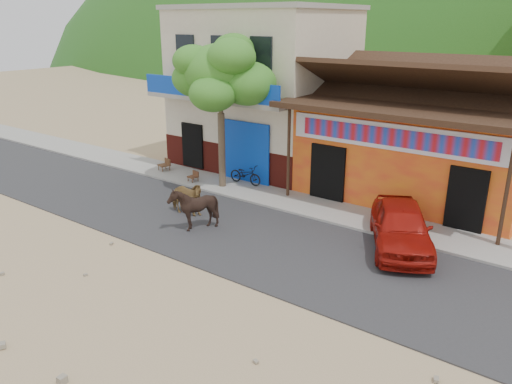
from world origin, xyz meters
TOP-DOWN VIEW (x-y plane):
  - ground at (0.00, 0.00)m, footprint 120.00×120.00m
  - road at (0.00, 2.50)m, footprint 60.00×5.00m
  - sidewalk at (0.00, 6.00)m, footprint 60.00×2.00m
  - dance_club at (2.00, 10.00)m, footprint 8.00×6.00m
  - cafe_building at (-5.50, 10.00)m, footprint 7.00×6.00m
  - tree at (-4.60, 5.80)m, footprint 3.00×3.00m
  - cow_tan at (-3.69, 2.73)m, footprint 1.57×0.87m
  - cow_dark at (-2.57, 1.93)m, footprint 1.65×1.56m
  - red_car at (3.39, 4.60)m, footprint 3.34×4.39m
  - scooter at (-4.00, 6.57)m, footprint 1.54×0.54m
  - cafe_chair_left at (-8.16, 5.93)m, footprint 0.56×0.56m
  - cafe_chair_right at (-6.00, 5.52)m, footprint 0.42×0.42m

SIDE VIEW (x-z plane):
  - ground at x=0.00m, z-range 0.00..0.00m
  - road at x=0.00m, z-range 0.00..0.04m
  - sidewalk at x=0.00m, z-range 0.00..0.12m
  - cafe_chair_right at x=-6.00m, z-range 0.12..0.92m
  - scooter at x=-4.00m, z-range 0.12..0.93m
  - cafe_chair_left at x=-8.16m, z-range 0.12..1.10m
  - cow_tan at x=-3.69m, z-range 0.04..1.30m
  - red_car at x=3.39m, z-range 0.04..1.43m
  - cow_dark at x=-2.57m, z-range 0.04..1.52m
  - dance_club at x=2.00m, z-range 0.00..3.60m
  - tree at x=-4.60m, z-range 0.12..6.12m
  - cafe_building at x=-5.50m, z-range 0.00..7.00m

